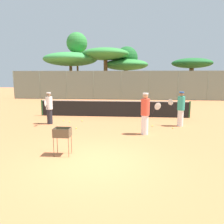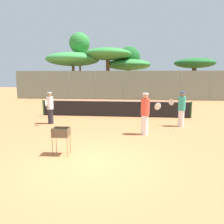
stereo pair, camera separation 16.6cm
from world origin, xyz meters
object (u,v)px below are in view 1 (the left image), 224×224
Objects in this scene: parked_car at (101,91)px; player_red_cap at (145,113)px; tennis_net at (114,108)px; player_yellow_shirt at (181,109)px; ball_cart at (62,135)px; player_white_outfit at (49,108)px.

player_red_cap is at bearing -76.21° from parked_car.
parked_car reaches higher than tennis_net.
player_yellow_shirt is at bearing -68.71° from parked_car.
tennis_net is 5.34× the size of player_yellow_shirt.
ball_cart is 21.73m from parked_car.
parked_car is (0.59, 17.00, -0.26)m from player_white_outfit.
player_red_cap reaches higher than tennis_net.
player_white_outfit is 0.92× the size of player_red_cap.
tennis_net is 4.23m from player_white_outfit.
player_yellow_shirt is at bearing 36.53° from player_red_cap.
ball_cart is at bearing -85.66° from parked_car.
tennis_net is 14.78m from parked_car.
tennis_net is at bearing 106.54° from player_red_cap.
ball_cart is (2.23, -4.67, -0.20)m from player_white_outfit.
ball_cart is at bearing -99.30° from tennis_net.
player_red_cap is 2.71m from player_yellow_shirt.
player_white_outfit is 0.96× the size of player_yellow_shirt.
player_red_cap is 2.01× the size of ball_cart.
player_white_outfit is 17.02m from parked_car.
tennis_net is 5.14× the size of player_red_cap.
parked_car is (-2.81, 14.51, 0.10)m from tennis_net.
player_white_outfit is 7.18m from player_yellow_shirt.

